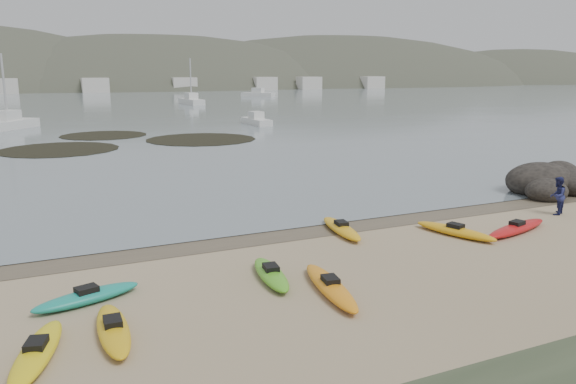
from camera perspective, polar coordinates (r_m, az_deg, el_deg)
name	(u,v)px	position (r m, az deg, el deg)	size (l,w,h in m)	color
ground	(288,230)	(21.71, 0.00, -3.87)	(600.00, 600.00, 0.00)	tan
wet_sand	(291,232)	(21.44, 0.34, -4.06)	(60.00, 60.00, 0.00)	brown
water	(43,82)	(319.11, -23.60, 10.18)	(1200.00, 1200.00, 0.00)	slate
kayaks	(313,267)	(17.25, 2.52, -7.62)	(19.48, 8.88, 0.34)	orange
person_east	(557,196)	(26.43, 25.69, -0.35)	(0.79, 0.62, 1.63)	navy
rock_cluster	(552,187)	(31.35, 25.21, 0.45)	(5.35, 3.95, 1.84)	black
kelp_mats	(129,142)	(50.40, -15.82, 4.96)	(21.16, 17.00, 0.04)	black
moored_boats	(107,103)	(100.54, -17.92, 8.55)	(77.33, 69.99, 1.21)	silver
far_hills	(168,129)	(219.37, -12.05, 6.25)	(550.00, 135.00, 80.00)	#384235
far_town	(85,85)	(164.64, -19.96, 10.14)	(199.00, 5.00, 4.00)	beige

